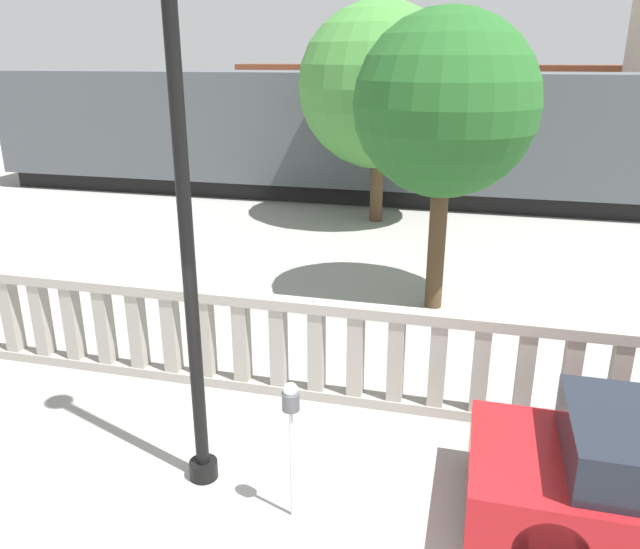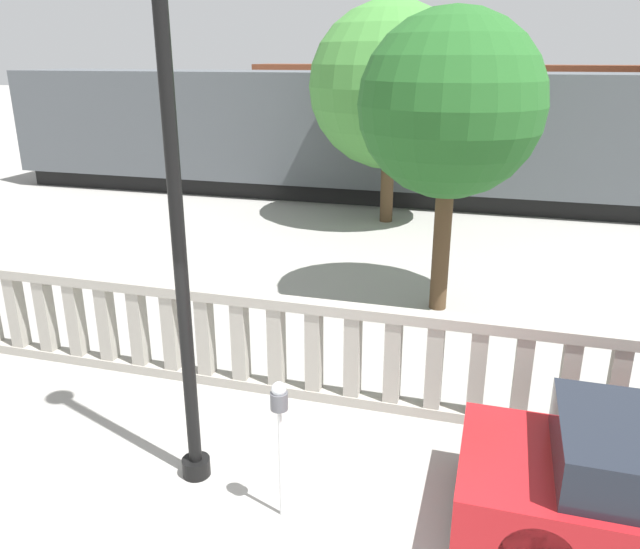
# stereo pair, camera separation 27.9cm
# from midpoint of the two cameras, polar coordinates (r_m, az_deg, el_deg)

# --- Properties ---
(balustrade) EXTENTS (16.66, 0.24, 1.40)m
(balustrade) POSITION_cam_midpoint_polar(r_m,az_deg,el_deg) (8.28, -1.29, -6.98)
(balustrade) COLOR #9E998E
(balustrade) RESTS_ON ground
(lamppost) EXTENTS (0.36, 0.36, 5.85)m
(lamppost) POSITION_cam_midpoint_polar(r_m,az_deg,el_deg) (5.99, -13.82, 8.68)
(lamppost) COLOR black
(lamppost) RESTS_ON ground
(parking_meter) EXTENTS (0.17, 0.17, 1.50)m
(parking_meter) POSITION_cam_midpoint_polar(r_m,az_deg,el_deg) (6.04, -4.04, -12.31)
(parking_meter) COLOR silver
(parking_meter) RESTS_ON ground
(train_near) EXTENTS (27.35, 3.10, 4.51)m
(train_near) POSITION_cam_midpoint_polar(r_m,az_deg,el_deg) (20.01, 7.93, 12.50)
(train_near) COLOR black
(train_near) RESTS_ON ground
(train_far) EXTENTS (29.34, 2.77, 4.52)m
(train_far) POSITION_cam_midpoint_polar(r_m,az_deg,el_deg) (35.69, 16.56, 14.88)
(train_far) COLOR black
(train_far) RESTS_ON ground
(tree_left) EXTENTS (4.27, 4.27, 5.76)m
(tree_left) POSITION_cam_midpoint_polar(r_m,az_deg,el_deg) (17.08, 4.99, 16.75)
(tree_left) COLOR #4C3823
(tree_left) RESTS_ON ground
(tree_right) EXTENTS (3.09, 3.09, 5.16)m
(tree_right) POSITION_cam_midpoint_polar(r_m,az_deg,el_deg) (10.88, 10.67, 14.94)
(tree_right) COLOR #4C3823
(tree_right) RESTS_ON ground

